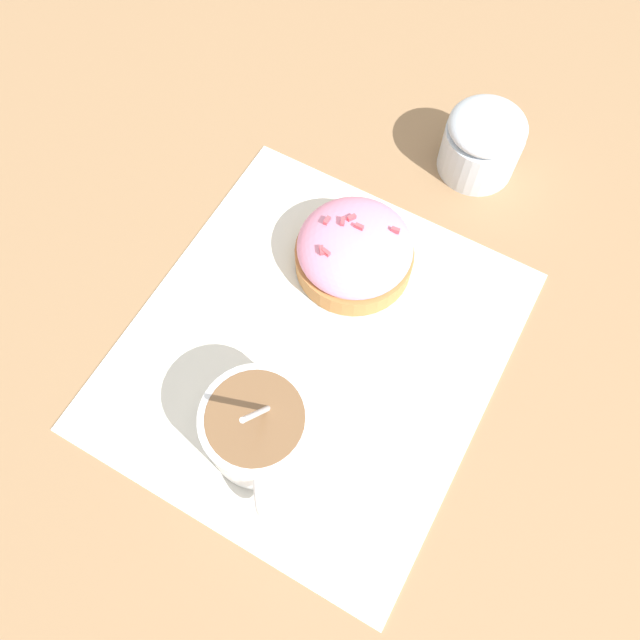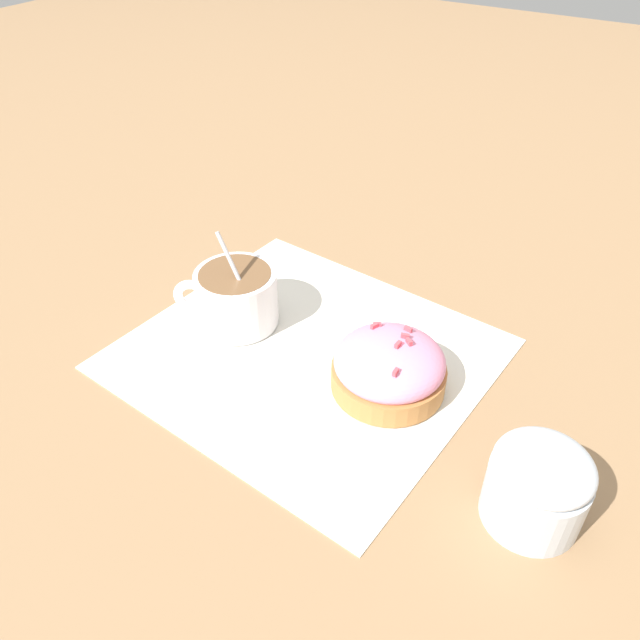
{
  "view_description": "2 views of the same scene",
  "coord_description": "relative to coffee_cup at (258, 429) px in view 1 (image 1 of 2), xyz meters",
  "views": [
    {
      "loc": [
        -0.17,
        -0.08,
        0.47
      ],
      "look_at": [
        0.01,
        -0.0,
        0.03
      ],
      "focal_mm": 35.0,
      "sensor_mm": 36.0,
      "label": 1
    },
    {
      "loc": [
        0.24,
        -0.37,
        0.39
      ],
      "look_at": [
        0.0,
        0.02,
        0.03
      ],
      "focal_mm": 35.0,
      "sensor_mm": 36.0,
      "label": 2
    }
  ],
  "objects": [
    {
      "name": "paper_napkin",
      "position": [
        0.08,
        -0.0,
        -0.03
      ],
      "size": [
        0.34,
        0.31,
        0.0
      ],
      "color": "white",
      "rests_on": "ground_plane"
    },
    {
      "name": "coffee_cup",
      "position": [
        0.0,
        0.0,
        0.0
      ],
      "size": [
        0.1,
        0.08,
        0.1
      ],
      "color": "white",
      "rests_on": "paper_napkin"
    },
    {
      "name": "ground_plane",
      "position": [
        0.08,
        -0.0,
        -0.03
      ],
      "size": [
        3.0,
        3.0,
        0.0
      ],
      "primitive_type": "plane",
      "color": "#93704C"
    },
    {
      "name": "frosted_pastry",
      "position": [
        0.17,
        -0.01,
        -0.01
      ],
      "size": [
        0.1,
        0.1,
        0.05
      ],
      "color": "#B2753D",
      "rests_on": "paper_napkin"
    },
    {
      "name": "sugar_bowl",
      "position": [
        0.31,
        -0.07,
        -0.0
      ],
      "size": [
        0.07,
        0.07,
        0.07
      ],
      "color": "silver",
      "rests_on": "ground_plane"
    }
  ]
}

